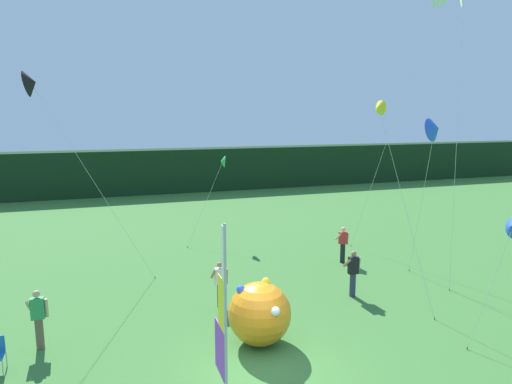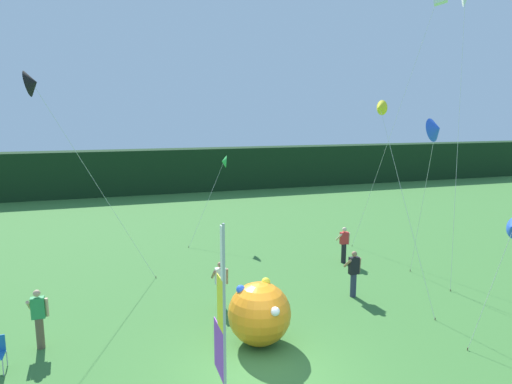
# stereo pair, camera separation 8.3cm
# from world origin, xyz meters

# --- Properties ---
(ground_plane) EXTENTS (120.00, 120.00, 0.00)m
(ground_plane) POSITION_xyz_m (0.00, 0.00, 0.00)
(ground_plane) COLOR #3D7533
(distant_treeline) EXTENTS (80.00, 2.40, 3.67)m
(distant_treeline) POSITION_xyz_m (0.00, 28.88, 1.83)
(distant_treeline) COLOR black
(distant_treeline) RESTS_ON ground
(banner_flag) EXTENTS (0.06, 1.03, 4.41)m
(banner_flag) POSITION_xyz_m (-1.39, -1.22, 2.11)
(banner_flag) COLOR #B7B7BC
(banner_flag) RESTS_ON ground
(person_near_banner) EXTENTS (0.55, 0.48, 1.74)m
(person_near_banner) POSITION_xyz_m (-5.63, 3.16, 0.93)
(person_near_banner) COLOR brown
(person_near_banner) RESTS_ON ground
(person_mid_field) EXTENTS (0.55, 0.48, 1.63)m
(person_mid_field) POSITION_xyz_m (6.27, 7.25, 0.87)
(person_mid_field) COLOR black
(person_mid_field) RESTS_ON ground
(person_far_left) EXTENTS (0.55, 0.48, 1.71)m
(person_far_left) POSITION_xyz_m (4.73, 3.72, 0.91)
(person_far_left) COLOR #2D334C
(person_far_left) RESTS_ON ground
(person_far_right) EXTENTS (0.55, 0.48, 1.61)m
(person_far_right) POSITION_xyz_m (-0.08, 4.34, 0.86)
(person_far_right) COLOR brown
(person_far_right) RESTS_ON ground
(inflatable_balloon) EXTENTS (1.83, 1.85, 1.90)m
(inflatable_balloon) POSITION_xyz_m (0.38, 1.49, 0.92)
(inflatable_balloon) COLOR orange
(inflatable_balloon) RESTS_ON ground
(kite_blue_delta_0) EXTENTS (1.06, 1.47, 6.51)m
(kite_blue_delta_0) POSITION_xyz_m (8.41, 4.33, 6.01)
(kite_blue_delta_0) COLOR brown
(kite_blue_delta_0) RESTS_ON ground
(kite_yellow_delta_1) EXTENTS (0.32, 3.85, 7.10)m
(kite_yellow_delta_1) POSITION_xyz_m (6.16, 4.67, 6.75)
(kite_yellow_delta_1) COLOR brown
(kite_yellow_delta_1) RESTS_ON ground
(kite_white_delta_2) EXTENTS (1.45, 1.97, 11.17)m
(kite_white_delta_2) POSITION_xyz_m (9.60, 4.63, 10.73)
(kite_white_delta_2) COLOR brown
(kite_white_delta_2) RESTS_ON ground
(kite_black_delta_4) EXTENTS (4.18, 1.30, 8.08)m
(kite_black_delta_4) POSITION_xyz_m (-5.82, 7.06, 7.59)
(kite_black_delta_4) COLOR brown
(kite_black_delta_4) RESTS_ON ground
(kite_green_delta_5) EXTENTS (2.47, 1.93, 4.44)m
(kite_green_delta_5) POSITION_xyz_m (2.29, 13.26, 4.08)
(kite_green_delta_5) COLOR brown
(kite_green_delta_5) RESTS_ON ground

